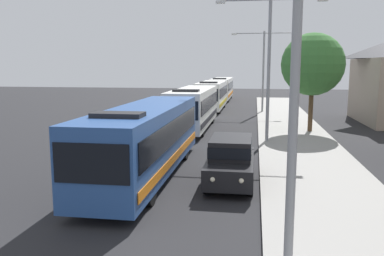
{
  "coord_description": "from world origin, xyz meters",
  "views": [
    {
      "loc": [
        3.3,
        -4.99,
        4.78
      ],
      "look_at": [
        0.16,
        15.03,
        1.62
      ],
      "focal_mm": 37.44,
      "sensor_mm": 36.0,
      "label": 1
    }
  ],
  "objects_px": {
    "streetlamp_far": "(264,62)",
    "roadside_tree": "(313,64)",
    "bus_second_in_line": "(193,107)",
    "bus_lead": "(146,138)",
    "streetlamp_near": "(297,36)",
    "bus_middle": "(212,95)",
    "streetlamp_mid": "(269,54)",
    "bus_fourth_in_line": "(222,88)",
    "white_suv": "(231,159)"
  },
  "relations": [
    {
      "from": "streetlamp_far",
      "to": "roadside_tree",
      "type": "bearing_deg",
      "value": -75.51
    },
    {
      "from": "streetlamp_far",
      "to": "bus_second_in_line",
      "type": "bearing_deg",
      "value": -115.24
    },
    {
      "from": "bus_lead",
      "to": "streetlamp_near",
      "type": "height_order",
      "value": "streetlamp_near"
    },
    {
      "from": "bus_middle",
      "to": "streetlamp_mid",
      "type": "height_order",
      "value": "streetlamp_mid"
    },
    {
      "from": "bus_middle",
      "to": "streetlamp_far",
      "type": "height_order",
      "value": "streetlamp_far"
    },
    {
      "from": "bus_fourth_in_line",
      "to": "bus_second_in_line",
      "type": "bearing_deg",
      "value": -90.0
    },
    {
      "from": "streetlamp_mid",
      "to": "bus_second_in_line",
      "type": "bearing_deg",
      "value": 136.74
    },
    {
      "from": "roadside_tree",
      "to": "bus_lead",
      "type": "bearing_deg",
      "value": -123.99
    },
    {
      "from": "bus_middle",
      "to": "streetlamp_near",
      "type": "bearing_deg",
      "value": -81.21
    },
    {
      "from": "bus_fourth_in_line",
      "to": "streetlamp_mid",
      "type": "bearing_deg",
      "value": -80.19
    },
    {
      "from": "streetlamp_near",
      "to": "bus_fourth_in_line",
      "type": "bearing_deg",
      "value": 96.45
    },
    {
      "from": "roadside_tree",
      "to": "white_suv",
      "type": "bearing_deg",
      "value": -110.08
    },
    {
      "from": "streetlamp_near",
      "to": "white_suv",
      "type": "bearing_deg",
      "value": 102.65
    },
    {
      "from": "bus_fourth_in_line",
      "to": "streetlamp_near",
      "type": "height_order",
      "value": "streetlamp_near"
    },
    {
      "from": "bus_middle",
      "to": "white_suv",
      "type": "height_order",
      "value": "bus_middle"
    },
    {
      "from": "streetlamp_near",
      "to": "streetlamp_far",
      "type": "relative_size",
      "value": 1.07
    },
    {
      "from": "bus_second_in_line",
      "to": "streetlamp_far",
      "type": "bearing_deg",
      "value": 64.76
    },
    {
      "from": "streetlamp_near",
      "to": "streetlamp_mid",
      "type": "height_order",
      "value": "streetlamp_mid"
    },
    {
      "from": "bus_fourth_in_line",
      "to": "streetlamp_mid",
      "type": "distance_m",
      "value": 31.91
    },
    {
      "from": "streetlamp_far",
      "to": "bus_middle",
      "type": "bearing_deg",
      "value": 161.16
    },
    {
      "from": "white_suv",
      "to": "streetlamp_far",
      "type": "xyz_separation_m",
      "value": [
        1.7,
        25.48,
        4.11
      ]
    },
    {
      "from": "bus_second_in_line",
      "to": "streetlamp_far",
      "type": "relative_size",
      "value": 1.37
    },
    {
      "from": "bus_second_in_line",
      "to": "roadside_tree",
      "type": "bearing_deg",
      "value": -5.06
    },
    {
      "from": "bus_second_in_line",
      "to": "streetlamp_near",
      "type": "bearing_deg",
      "value": -75.97
    },
    {
      "from": "white_suv",
      "to": "streetlamp_far",
      "type": "relative_size",
      "value": 0.57
    },
    {
      "from": "streetlamp_near",
      "to": "roadside_tree",
      "type": "bearing_deg",
      "value": 81.4
    },
    {
      "from": "bus_lead",
      "to": "bus_second_in_line",
      "type": "bearing_deg",
      "value": 90.0
    },
    {
      "from": "bus_fourth_in_line",
      "to": "streetlamp_near",
      "type": "relative_size",
      "value": 1.33
    },
    {
      "from": "bus_second_in_line",
      "to": "bus_middle",
      "type": "distance_m",
      "value": 13.29
    },
    {
      "from": "bus_lead",
      "to": "bus_second_in_line",
      "type": "distance_m",
      "value": 13.44
    },
    {
      "from": "bus_second_in_line",
      "to": "bus_fourth_in_line",
      "type": "xyz_separation_m",
      "value": [
        0.0,
        26.14,
        0.0
      ]
    },
    {
      "from": "bus_lead",
      "to": "streetlamp_mid",
      "type": "relative_size",
      "value": 1.37
    },
    {
      "from": "streetlamp_mid",
      "to": "bus_middle",
      "type": "bearing_deg",
      "value": 106.37
    },
    {
      "from": "white_suv",
      "to": "roadside_tree",
      "type": "bearing_deg",
      "value": 69.92
    },
    {
      "from": "bus_second_in_line",
      "to": "streetlamp_mid",
      "type": "bearing_deg",
      "value": -43.26
    },
    {
      "from": "bus_second_in_line",
      "to": "white_suv",
      "type": "bearing_deg",
      "value": -75.24
    },
    {
      "from": "streetlamp_far",
      "to": "streetlamp_mid",
      "type": "bearing_deg",
      "value": -90.0
    },
    {
      "from": "roadside_tree",
      "to": "bus_second_in_line",
      "type": "bearing_deg",
      "value": 174.94
    },
    {
      "from": "bus_second_in_line",
      "to": "roadside_tree",
      "type": "distance_m",
      "value": 9.16
    },
    {
      "from": "bus_middle",
      "to": "bus_second_in_line",
      "type": "bearing_deg",
      "value": -90.0
    },
    {
      "from": "bus_middle",
      "to": "roadside_tree",
      "type": "height_order",
      "value": "roadside_tree"
    },
    {
      "from": "bus_lead",
      "to": "roadside_tree",
      "type": "relative_size",
      "value": 1.73
    },
    {
      "from": "streetlamp_mid",
      "to": "white_suv",
      "type": "bearing_deg",
      "value": -100.75
    },
    {
      "from": "streetlamp_far",
      "to": "bus_fourth_in_line",
      "type": "bearing_deg",
      "value": 110.17
    },
    {
      "from": "streetlamp_near",
      "to": "streetlamp_far",
      "type": "distance_m",
      "value": 33.06
    },
    {
      "from": "white_suv",
      "to": "streetlamp_mid",
      "type": "bearing_deg",
      "value": 79.25
    },
    {
      "from": "bus_lead",
      "to": "bus_second_in_line",
      "type": "height_order",
      "value": "same"
    },
    {
      "from": "white_suv",
      "to": "streetlamp_far",
      "type": "height_order",
      "value": "streetlamp_far"
    },
    {
      "from": "bus_lead",
      "to": "streetlamp_far",
      "type": "xyz_separation_m",
      "value": [
        5.4,
        24.89,
        3.45
      ]
    },
    {
      "from": "bus_lead",
      "to": "bus_middle",
      "type": "distance_m",
      "value": 26.74
    }
  ]
}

